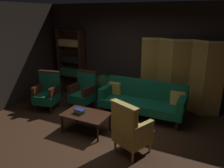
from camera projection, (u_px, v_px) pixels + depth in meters
name	position (u px, v px, depth m)	size (l,w,h in m)	color
ground_plane	(95.00, 136.00, 4.74)	(10.00, 10.00, 0.00)	#331E11
back_wall	(137.00, 54.00, 6.40)	(7.20, 0.10, 2.80)	black
side_wall_left	(11.00, 56.00, 6.09)	(0.10, 3.60, 2.80)	black
folding_screen	(180.00, 75.00, 5.78)	(2.11, 0.28, 1.90)	olive
bookshelf	(72.00, 60.00, 7.19)	(0.90, 0.32, 2.05)	black
velvet_couch	(143.00, 99.00, 5.61)	(2.12, 0.78, 0.88)	black
coffee_table	(86.00, 116.00, 4.85)	(1.00, 0.64, 0.42)	black
armchair_gilt_accent	(130.00, 130.00, 4.04)	(0.76, 0.76, 1.04)	tan
armchair_wing_left	(47.00, 92.00, 5.96)	(0.69, 0.68, 1.04)	black
armchair_wing_right	(83.00, 91.00, 6.01)	(0.63, 0.63, 1.04)	black
potted_plant	(103.00, 86.00, 6.58)	(0.51, 0.51, 0.80)	brown
book_green_cloth	(80.00, 113.00, 4.85)	(0.21, 0.18, 0.04)	#1E4C28
book_tan_leather	(80.00, 111.00, 4.84)	(0.19, 0.15, 0.04)	#9E7A47
book_navy_cloth	(80.00, 110.00, 4.83)	(0.24, 0.15, 0.03)	navy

